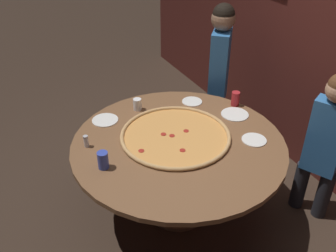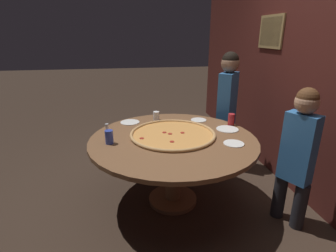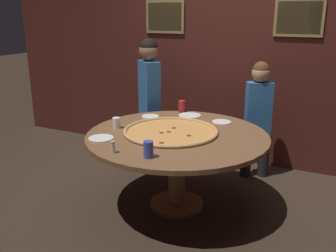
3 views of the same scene
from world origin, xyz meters
name	(u,v)px [view 3 (image 3 of 3)]	position (x,y,z in m)	size (l,w,h in m)	color
ground_plane	(177,206)	(0.00, 0.00, 0.00)	(24.00, 24.00, 0.00)	#38281E
back_wall	(226,56)	(0.00, 1.44, 1.30)	(6.40, 0.08, 2.60)	#4C1E19
dining_table	(177,146)	(0.00, 0.00, 0.62)	(1.67, 1.67, 0.74)	brown
giant_pizza	(171,131)	(-0.07, 0.01, 0.75)	(0.88, 0.88, 0.03)	#E0994C
drink_cup_beside_pizza	(148,150)	(0.04, -0.62, 0.81)	(0.08, 0.08, 0.13)	#384CB7
drink_cup_front_edge	(116,123)	(-0.60, -0.09, 0.79)	(0.07, 0.07, 0.11)	white
drink_cup_far_left	(182,106)	(-0.27, 0.73, 0.81)	(0.07, 0.07, 0.13)	#B22328
white_plate_left_side	(222,122)	(0.25, 0.54, 0.74)	(0.19, 0.19, 0.01)	white
white_plate_far_back	(101,138)	(-0.56, -0.41, 0.74)	(0.22, 0.22, 0.01)	white
white_plate_beside_cup	(190,115)	(-0.13, 0.63, 0.74)	(0.24, 0.24, 0.01)	white
white_plate_right_side	(150,116)	(-0.50, 0.41, 0.74)	(0.18, 0.18, 0.01)	white
condiment_shaker	(113,147)	(-0.26, -0.66, 0.79)	(0.04, 0.04, 0.10)	silver
diner_centre_back	(258,113)	(0.51, 1.03, 0.74)	(0.35, 0.25, 1.31)	#232328
diner_side_right	(149,95)	(-0.75, 0.87, 0.86)	(0.38, 0.35, 1.52)	#232328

